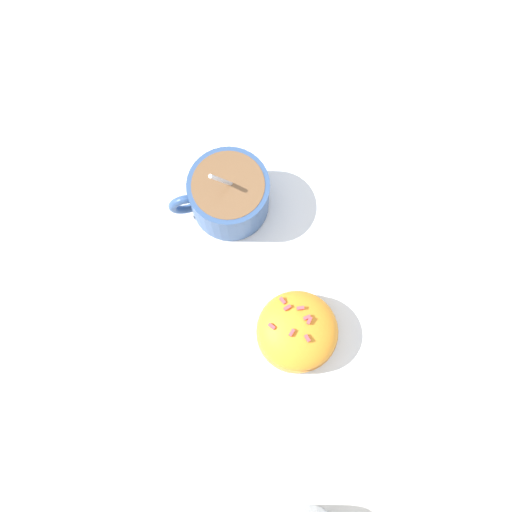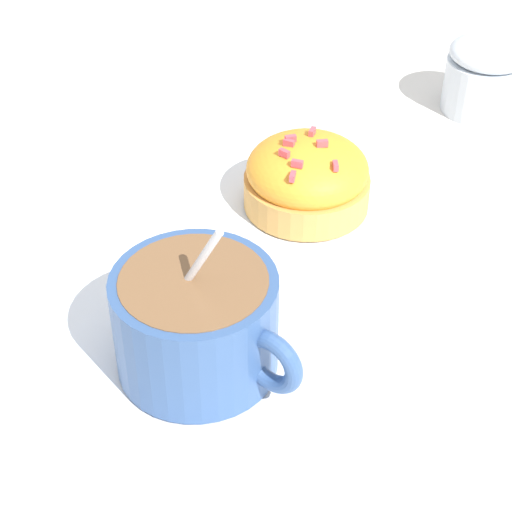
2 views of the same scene
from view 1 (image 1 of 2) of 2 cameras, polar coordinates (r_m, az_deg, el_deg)
The scene contains 4 objects.
ground_plane at distance 0.54m, azimuth 0.90°, elevation -1.22°, with size 3.00×3.00×0.00m, color silver.
paper_napkin at distance 0.54m, azimuth 0.90°, elevation -1.18°, with size 0.32×0.29×0.00m.
coffee_cup at distance 0.53m, azimuth -3.20°, elevation 7.02°, with size 0.08×0.10×0.09m.
frosted_pastry at distance 0.50m, azimuth 4.75°, elevation -8.54°, with size 0.08×0.08×0.05m.
Camera 1 is at (0.10, -0.07, 0.52)m, focal length 35.00 mm.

